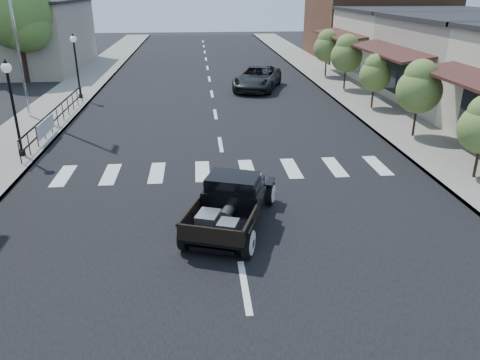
{
  "coord_description": "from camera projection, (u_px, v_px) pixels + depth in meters",
  "views": [
    {
      "loc": [
        -0.88,
        -11.49,
        6.06
      ],
      "look_at": [
        0.24,
        0.71,
        1.0
      ],
      "focal_mm": 35.0,
      "sensor_mm": 36.0,
      "label": 1
    }
  ],
  "objects": [
    {
      "name": "road_markings",
      "position": [
        217.0,
        125.0,
        22.17
      ],
      "size": [
        12.0,
        60.0,
        0.06
      ],
      "primitive_type": null,
      "color": "silver",
      "rests_on": "ground"
    },
    {
      "name": "small_tree_b",
      "position": [
        418.0,
        100.0,
        19.56
      ],
      "size": [
        1.87,
        1.87,
        3.11
      ],
      "primitive_type": null,
      "color": "#546E32",
      "rests_on": "sidewalk_right"
    },
    {
      "name": "banner",
      "position": [
        47.0,
        132.0,
        19.55
      ],
      "size": [
        0.04,
        2.2,
        0.6
      ],
      "primitive_type": null,
      "color": "silver",
      "rests_on": "sidewalk_left"
    },
    {
      "name": "far_building_right",
      "position": [
        376.0,
        18.0,
        42.39
      ],
      "size": [
        11.0,
        10.0,
        7.0
      ],
      "primitive_type": "cube",
      "color": "brown",
      "rests_on": "ground"
    },
    {
      "name": "small_tree_c",
      "position": [
        374.0,
        82.0,
        24.3
      ],
      "size": [
        1.61,
        1.61,
        2.68
      ],
      "primitive_type": null,
      "color": "#546E32",
      "rests_on": "sidewalk_right"
    },
    {
      "name": "big_tree_far",
      "position": [
        19.0,
        30.0,
        30.85
      ],
      "size": [
        4.68,
        4.68,
        6.87
      ],
      "primitive_type": null,
      "color": "#4A6F2F",
      "rests_on": "ground"
    },
    {
      "name": "sidewalk_right",
      "position": [
        358.0,
        97.0,
        27.46
      ],
      "size": [
        3.0,
        80.0,
        0.15
      ],
      "primitive_type": "cube",
      "color": "gray",
      "rests_on": "ground"
    },
    {
      "name": "low_building_left",
      "position": [
        14.0,
        36.0,
        36.52
      ],
      "size": [
        10.0,
        12.0,
        5.0
      ],
      "primitive_type": "cube",
      "color": "#A79B8C",
      "rests_on": "ground"
    },
    {
      "name": "small_tree_d",
      "position": [
        346.0,
        63.0,
        28.76
      ],
      "size": [
        1.92,
        1.92,
        3.2
      ],
      "primitive_type": null,
      "color": "#546E32",
      "rests_on": "sidewalk_right"
    },
    {
      "name": "hotrod_pickup",
      "position": [
        232.0,
        202.0,
        12.56
      ],
      "size": [
        3.21,
        4.57,
        1.44
      ],
      "primitive_type": null,
      "rotation": [
        0.0,
        0.0,
        -0.34
      ],
      "color": "black",
      "rests_on": "ground"
    },
    {
      "name": "second_car",
      "position": [
        257.0,
        78.0,
        29.66
      ],
      "size": [
        3.95,
        5.69,
        1.44
      ],
      "primitive_type": "imported",
      "rotation": [
        0.0,
        0.0,
        -0.33
      ],
      "color": "black",
      "rests_on": "ground"
    },
    {
      "name": "lamp_post_c",
      "position": [
        77.0,
        66.0,
        26.31
      ],
      "size": [
        0.36,
        0.36,
        3.57
      ],
      "primitive_type": null,
      "color": "black",
      "rests_on": "sidewalk_left"
    },
    {
      "name": "storefront_far",
      "position": [
        417.0,
        44.0,
        33.62
      ],
      "size": [
        10.0,
        9.0,
        4.5
      ],
      "primitive_type": "cube",
      "color": "beige",
      "rests_on": "ground"
    },
    {
      "name": "small_tree_e",
      "position": [
        327.0,
        54.0,
        32.95
      ],
      "size": [
        1.87,
        1.87,
        3.11
      ],
      "primitive_type": null,
      "color": "#546E32",
      "rests_on": "sidewalk_right"
    },
    {
      "name": "ground",
      "position": [
        234.0,
        223.0,
        12.97
      ],
      "size": [
        120.0,
        120.0,
        0.0
      ],
      "primitive_type": "plane",
      "color": "black",
      "rests_on": "ground"
    },
    {
      "name": "road",
      "position": [
        213.0,
        101.0,
        26.77
      ],
      "size": [
        14.0,
        80.0,
        0.02
      ],
      "primitive_type": "cube",
      "color": "black",
      "rests_on": "ground"
    },
    {
      "name": "sidewalk_left",
      "position": [
        61.0,
        103.0,
        26.03
      ],
      "size": [
        3.0,
        80.0,
        0.15
      ],
      "primitive_type": "cube",
      "color": "gray",
      "rests_on": "ground"
    },
    {
      "name": "lamp_post_b",
      "position": [
        14.0,
        109.0,
        17.11
      ],
      "size": [
        0.36,
        0.36,
        3.57
      ],
      "primitive_type": null,
      "color": "black",
      "rests_on": "sidewalk_left"
    },
    {
      "name": "railing",
      "position": [
        57.0,
        115.0,
        21.31
      ],
      "size": [
        0.08,
        10.0,
        1.0
      ],
      "primitive_type": null,
      "color": "black",
      "rests_on": "sidewalk_left"
    }
  ]
}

